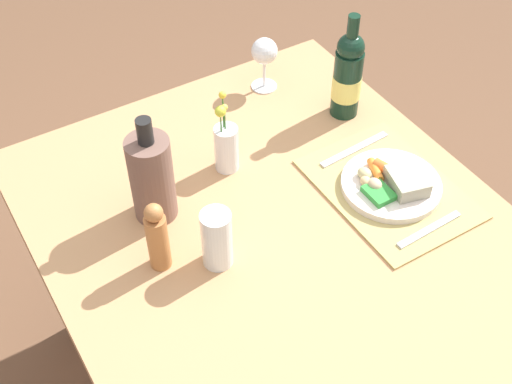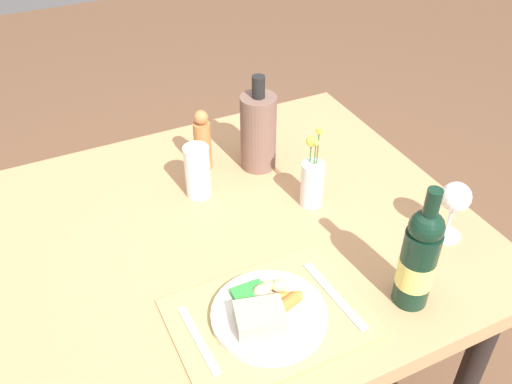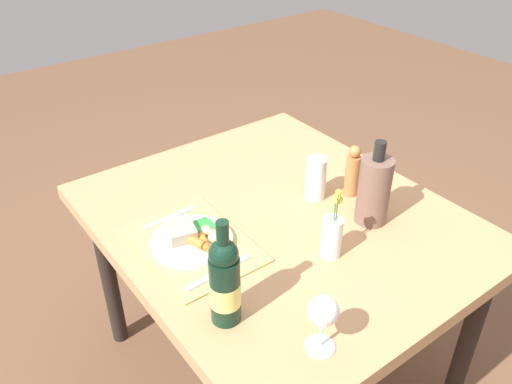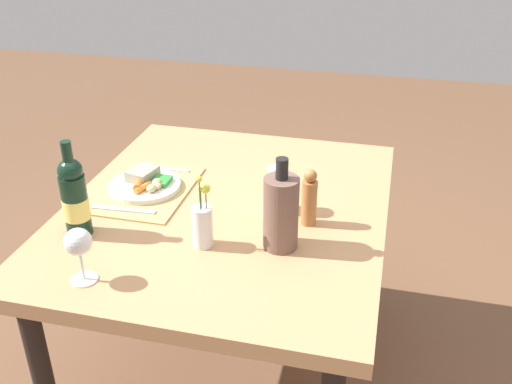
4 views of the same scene
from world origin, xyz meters
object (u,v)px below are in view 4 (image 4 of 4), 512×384
Objects in this scene: water_tumbler at (277,192)px; dinner_plate at (145,183)px; fork at (165,169)px; pepper_mill at (309,198)px; wine_glass at (78,244)px; flower_vase at (204,224)px; dining_table at (227,226)px; knife at (123,210)px; wine_bottle at (75,197)px; cooler_bottle at (281,212)px.

dinner_plate is at bearing -93.37° from water_tumbler.
dinner_plate is 0.15m from fork.
pepper_mill is 1.17× the size of wine_glass.
flower_vase is at bearing 47.48° from dinner_plate.
dinner_plate reaches higher than fork.
knife is at bearing -68.96° from dining_table.
pepper_mill is 0.69m from wine_bottle.
pepper_mill is at bearing 158.14° from cooler_bottle.
dining_table is 0.34m from knife.
fork is (-0.15, 0.01, -0.01)m from dinner_plate.
water_tumbler is 0.50× the size of wine_bottle.
cooler_bottle is 0.55m from wine_glass.
flower_vase is (0.28, 0.30, 0.05)m from dinner_plate.
flower_vase reaches higher than pepper_mill.
knife is 0.72× the size of wine_bottle.
wine_glass is at bearing -59.11° from cooler_bottle.
cooler_bottle is at bearing 14.43° from water_tumbler.
wine_bottle reaches higher than pepper_mill.
dining_table is 0.28m from flower_vase.
water_tumbler is at bearing 94.24° from dining_table.
wine_glass reaches higher than dinner_plate.
knife is 0.93× the size of flower_vase.
dining_table is 4.95× the size of dinner_plate.
pepper_mill is 0.13m from water_tumbler.
dining_table is 7.66× the size of wine_glass.
pepper_mill is at bearing 81.52° from dinner_plate.
cooler_bottle reaches higher than wine_glass.
cooler_bottle is 1.89× the size of water_tumbler.
knife is at bearing -97.86° from cooler_bottle.
dining_table is 0.22m from water_tumbler.
fork is 0.66× the size of cooler_bottle.
flower_vase reaches higher than knife.
dinner_plate is at bearing -6.09° from fork.
dinner_plate is 0.46m from water_tumbler.
knife is (0.31, -0.02, 0.00)m from fork.
wine_bottle is at bearing -13.57° from fork.
dinner_plate is 0.81× the size of wine_bottle.
wine_glass is (0.35, 0.05, 0.10)m from knife.
knife is 1.44× the size of water_tumbler.
wine_bottle is 0.39m from flower_vase.
pepper_mill is at bearing 125.44° from flower_vase.
pepper_mill is at bearing 62.11° from water_tumbler.
wine_glass is 0.53× the size of wine_bottle.
dinner_plate reaches higher than knife.
dining_table is at bearing 54.55° from fork.
dining_table is 5.25× the size of flower_vase.
fork and knife have the same top height.
cooler_bottle is 1.22× the size of flower_vase.
water_tumbler is 0.94× the size of wine_glass.
dinner_plate is at bearing -97.56° from dining_table.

